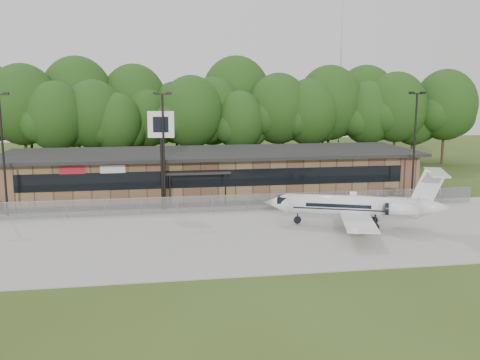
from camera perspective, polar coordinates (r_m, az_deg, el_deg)
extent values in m
plane|color=#334418|center=(31.85, 1.96, -9.64)|extent=(160.00, 160.00, 0.00)
cube|color=#9E9B93|center=(39.35, -0.33, -5.74)|extent=(64.00, 18.00, 0.08)
cube|color=#383835|center=(50.41, -2.39, -2.27)|extent=(50.00, 9.00, 0.06)
cube|color=olive|center=(54.44, -2.98, 0.75)|extent=(40.00, 10.00, 4.00)
cube|color=black|center=(49.48, -2.33, 0.18)|extent=(36.00, 0.08, 1.60)
cube|color=black|center=(53.65, -2.94, 2.93)|extent=(41.00, 11.50, 0.30)
cube|color=black|center=(48.59, -4.60, 0.81)|extent=(6.00, 1.60, 0.20)
cube|color=#B11524|center=(49.42, -17.47, 1.01)|extent=(2.20, 0.06, 0.70)
cube|color=silver|center=(49.04, -13.42, 1.13)|extent=(2.20, 0.06, 0.70)
cube|color=gray|center=(45.90, -1.71, -2.56)|extent=(46.00, 0.03, 1.50)
cube|color=gray|center=(45.74, -1.71, -1.64)|extent=(46.00, 0.04, 0.04)
cylinder|color=gray|center=(82.33, 10.67, 11.02)|extent=(0.20, 0.20, 25.00)
cylinder|color=black|center=(47.81, -23.92, 2.26)|extent=(0.18, 0.18, 10.00)
cube|color=black|center=(47.34, -23.71, 8.44)|extent=(0.45, 0.30, 0.22)
cylinder|color=black|center=(46.28, -8.14, 2.79)|extent=(0.18, 0.18, 10.00)
cube|color=black|center=(45.94, -8.29, 9.05)|extent=(1.20, 0.12, 0.12)
cube|color=black|center=(45.93, -8.99, 9.12)|extent=(0.45, 0.30, 0.22)
cube|color=black|center=(45.95, -7.60, 9.16)|extent=(0.45, 0.30, 0.22)
cylinder|color=black|center=(52.10, 18.09, 3.19)|extent=(0.18, 0.18, 10.00)
cube|color=black|center=(51.79, 18.39, 8.74)|extent=(1.20, 0.12, 0.12)
cube|color=black|center=(51.54, 17.85, 8.85)|extent=(0.45, 0.30, 0.22)
cube|color=black|center=(52.05, 18.94, 8.79)|extent=(0.45, 0.30, 0.22)
cylinder|color=silver|center=(41.58, 11.79, -2.81)|extent=(9.62, 4.89, 1.55)
cone|color=silver|center=(41.92, 3.81, -2.52)|extent=(2.36, 2.14, 1.55)
cone|color=silver|center=(42.04, 19.89, -2.86)|extent=(2.54, 2.21, 1.55)
cube|color=silver|center=(38.58, 12.51, -4.50)|extent=(4.06, 6.20, 0.12)
cube|color=silver|center=(44.81, 12.37, -2.49)|extent=(4.06, 6.20, 0.12)
cylinder|color=silver|center=(40.56, 16.74, -3.14)|extent=(2.30, 1.57, 0.87)
cylinder|color=silver|center=(42.92, 16.46, -2.42)|extent=(2.30, 1.57, 0.87)
cube|color=silver|center=(41.69, 19.34, -0.96)|extent=(2.28, 0.97, 2.92)
cube|color=silver|center=(41.58, 20.23, 0.66)|extent=(2.76, 4.62, 0.10)
cube|color=black|center=(41.78, 4.73, -2.19)|extent=(1.32, 1.43, 0.48)
cube|color=black|center=(41.94, 14.12, -4.64)|extent=(1.55, 2.45, 0.68)
cylinder|color=black|center=(42.03, 6.15, -4.36)|extent=(0.75, 0.75, 0.21)
cylinder|color=black|center=(46.69, -8.33, 1.74)|extent=(0.29, 0.29, 8.21)
cube|color=silver|center=(46.34, -8.43, 5.88)|extent=(2.27, 0.65, 2.26)
cube|color=black|center=(46.20, -8.46, 5.87)|extent=(1.32, 0.28, 1.33)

